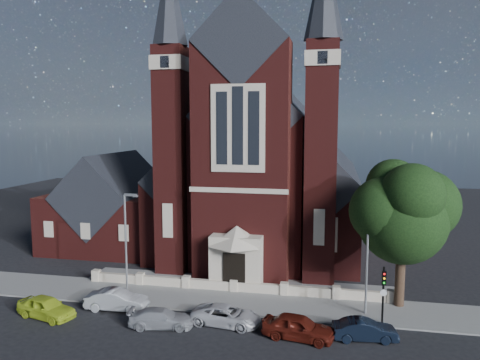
% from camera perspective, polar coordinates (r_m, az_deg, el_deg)
% --- Properties ---
extents(ground, '(120.00, 120.00, 0.00)m').
position_cam_1_polar(ground, '(46.30, 1.57, -9.91)').
color(ground, black).
rests_on(ground, ground).
extents(pavement_strip, '(60.00, 5.00, 0.12)m').
position_cam_1_polar(pavement_strip, '(36.57, -1.41, -14.57)').
color(pavement_strip, slate).
rests_on(pavement_strip, ground).
extents(forecourt_paving, '(26.00, 3.00, 0.14)m').
position_cam_1_polar(forecourt_paving, '(40.23, -0.09, -12.53)').
color(forecourt_paving, slate).
rests_on(forecourt_paving, ground).
extents(forecourt_wall, '(24.00, 0.40, 0.90)m').
position_cam_1_polar(forecourt_wall, '(38.39, -0.72, -13.50)').
color(forecourt_wall, '#B6A891').
rests_on(forecourt_wall, ground).
extents(church, '(20.01, 34.90, 29.20)m').
position_cam_1_polar(church, '(52.42, 3.12, 1.19)').
color(church, '#4A1613').
rests_on(church, ground).
extents(parish_hall, '(12.00, 12.20, 10.24)m').
position_cam_1_polar(parish_hall, '(53.17, -15.09, -3.50)').
color(parish_hall, '#4A1613').
rests_on(parish_hall, ground).
extents(street_tree, '(6.40, 6.60, 10.70)m').
position_cam_1_polar(street_tree, '(35.29, 19.43, -3.98)').
color(street_tree, black).
rests_on(street_tree, ground).
extents(street_lamp_left, '(1.16, 0.22, 8.09)m').
position_cam_1_polar(street_lamp_left, '(37.25, -13.64, -6.94)').
color(street_lamp_left, gray).
rests_on(street_lamp_left, ground).
extents(street_lamp_right, '(1.16, 0.22, 8.09)m').
position_cam_1_polar(street_lamp_right, '(33.89, 15.41, -8.37)').
color(street_lamp_right, gray).
rests_on(street_lamp_right, ground).
extents(traffic_signal, '(0.28, 0.42, 4.00)m').
position_cam_1_polar(traffic_signal, '(33.05, 17.09, -12.47)').
color(traffic_signal, black).
rests_on(traffic_signal, ground).
extents(car_lime_van, '(4.71, 2.85, 1.50)m').
position_cam_1_polar(car_lime_van, '(36.08, -22.55, -14.13)').
color(car_lime_van, '#BED72B').
rests_on(car_lime_van, ground).
extents(car_silver_a, '(4.58, 1.87, 1.48)m').
position_cam_1_polar(car_silver_a, '(35.89, -14.78, -13.96)').
color(car_silver_a, '#929599').
rests_on(car_silver_a, ground).
extents(car_silver_b, '(4.50, 2.42, 1.24)m').
position_cam_1_polar(car_silver_b, '(32.54, -9.59, -16.28)').
color(car_silver_b, '#96989D').
rests_on(car_silver_b, ground).
extents(car_white_suv, '(4.87, 2.66, 1.29)m').
position_cam_1_polar(car_white_suv, '(32.49, -1.66, -16.17)').
color(car_white_suv, silver).
rests_on(car_white_suv, ground).
extents(car_dark_red, '(4.76, 2.54, 1.54)m').
position_cam_1_polar(car_dark_red, '(30.75, 7.11, -17.35)').
color(car_dark_red, '#55170E').
rests_on(car_dark_red, ground).
extents(car_navy, '(4.12, 1.91, 1.31)m').
position_cam_1_polar(car_navy, '(31.40, 14.97, -17.24)').
color(car_navy, black).
rests_on(car_navy, ground).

